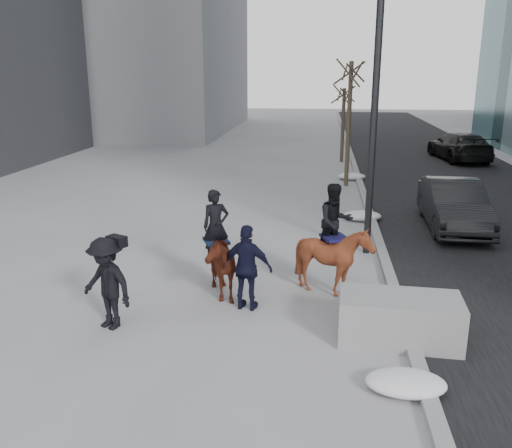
# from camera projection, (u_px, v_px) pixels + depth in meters

# --- Properties ---
(ground) EXTENTS (120.00, 120.00, 0.00)m
(ground) POSITION_uv_depth(u_px,v_px,m) (249.00, 313.00, 10.78)
(ground) COLOR gray
(ground) RESTS_ON ground
(road) EXTENTS (8.00, 90.00, 0.01)m
(road) POSITION_uv_depth(u_px,v_px,m) (478.00, 204.00, 19.52)
(road) COLOR black
(road) RESTS_ON ground
(curb) EXTENTS (0.25, 90.00, 0.12)m
(curb) POSITION_uv_depth(u_px,v_px,m) (365.00, 199.00, 19.97)
(curb) COLOR gray
(curb) RESTS_ON ground
(planter) EXTENTS (2.16, 1.17, 0.84)m
(planter) POSITION_uv_depth(u_px,v_px,m) (400.00, 319.00, 9.56)
(planter) COLOR gray
(planter) RESTS_ON ground
(car_near) EXTENTS (1.63, 4.46, 1.46)m
(car_near) POSITION_uv_depth(u_px,v_px,m) (454.00, 205.00, 16.36)
(car_near) COLOR black
(car_near) RESTS_ON ground
(car_far) EXTENTS (2.80, 5.43, 1.50)m
(car_far) POSITION_uv_depth(u_px,v_px,m) (460.00, 146.00, 28.89)
(car_far) COLOR black
(car_far) RESTS_ON ground
(tree_near) EXTENTS (1.20, 1.20, 5.56)m
(tree_near) POSITION_uv_depth(u_px,v_px,m) (349.00, 118.00, 21.90)
(tree_near) COLOR #372C20
(tree_near) RESTS_ON ground
(tree_far) EXTENTS (1.20, 1.20, 4.19)m
(tree_far) POSITION_uv_depth(u_px,v_px,m) (343.00, 122.00, 28.02)
(tree_far) COLOR #362720
(tree_far) RESTS_ON ground
(mounted_left) EXTENTS (1.46, 1.93, 2.27)m
(mounted_left) POSITION_uv_depth(u_px,v_px,m) (215.00, 257.00, 11.45)
(mounted_left) COLOR #491B0E
(mounted_left) RESTS_ON ground
(mounted_right) EXTENTS (1.72, 1.80, 2.39)m
(mounted_right) POSITION_uv_depth(u_px,v_px,m) (334.00, 251.00, 11.46)
(mounted_right) COLOR #511F10
(mounted_right) RESTS_ON ground
(feeder) EXTENTS (1.09, 0.95, 1.75)m
(feeder) POSITION_uv_depth(u_px,v_px,m) (247.00, 268.00, 10.73)
(feeder) COLOR black
(feeder) RESTS_ON ground
(camera_crew) EXTENTS (1.30, 1.08, 1.75)m
(camera_crew) POSITION_uv_depth(u_px,v_px,m) (107.00, 283.00, 9.94)
(camera_crew) COLOR black
(camera_crew) RESTS_ON ground
(lamppost) EXTENTS (0.25, 1.92, 9.09)m
(lamppost) POSITION_uv_depth(u_px,v_px,m) (377.00, 56.00, 13.13)
(lamppost) COLOR black
(lamppost) RESTS_ON ground
(snow_piles) EXTENTS (1.22, 17.25, 0.31)m
(snow_piles) POSITION_uv_depth(u_px,v_px,m) (364.00, 224.00, 16.48)
(snow_piles) COLOR silver
(snow_piles) RESTS_ON ground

